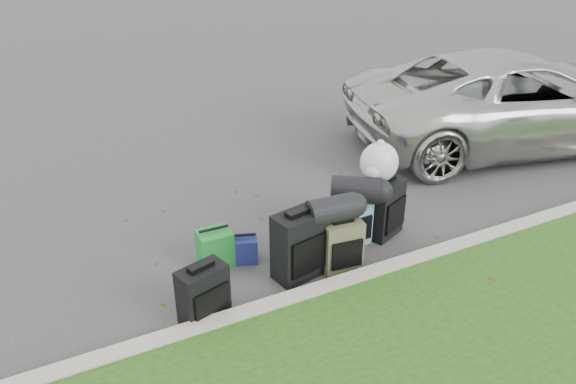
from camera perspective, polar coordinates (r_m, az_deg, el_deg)
name	(u,v)px	position (r m, az deg, el deg)	size (l,w,h in m)	color
ground	(304,241)	(6.37, 1.62, -4.95)	(120.00, 120.00, 0.00)	#383535
curb	(352,283)	(5.62, 6.52, -9.16)	(120.00, 0.18, 0.15)	#9E937F
suv	(515,99)	(9.40, 22.06, 8.73)	(2.35, 5.10, 1.42)	#B7B7B2
suitcase_small_black	(203,294)	(5.17, -8.61, -10.21)	(0.44, 0.24, 0.55)	black
suitcase_large_black_left	(298,246)	(5.62, 1.07, -5.46)	(0.50, 0.30, 0.72)	black
suitcase_olive	(341,245)	(5.79, 5.43, -5.41)	(0.41, 0.25, 0.56)	#43442D
suitcase_teal	(354,223)	(6.24, 6.71, -3.10)	(0.36, 0.22, 0.52)	teal
suitcase_large_black_right	(384,208)	(6.41, 9.77, -1.64)	(0.45, 0.27, 0.67)	black
tote_green	(215,248)	(5.92, -7.43, -5.68)	(0.34, 0.28, 0.39)	#1B7C2A
tote_navy	(245,249)	(5.98, -4.38, -5.84)	(0.26, 0.20, 0.28)	navy
duffel_left	(332,209)	(5.58, 4.53, -1.78)	(0.27, 0.27, 0.50)	black
duffel_right	(356,190)	(6.05, 6.89, 0.24)	(0.29, 0.29, 0.52)	black
trash_bag	(379,162)	(6.19, 9.25, 2.99)	(0.43, 0.43, 0.43)	silver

